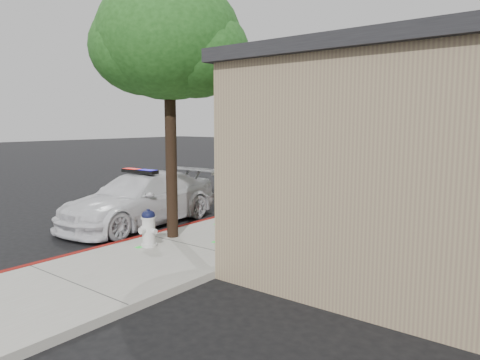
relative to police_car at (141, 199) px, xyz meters
name	(u,v)px	position (x,y,z in m)	size (l,w,h in m)	color
ground	(146,240)	(1.47, -1.08, -0.75)	(120.00, 120.00, 0.00)	black
sidewalk	(266,224)	(3.07, 1.92, -0.67)	(3.20, 60.00, 0.15)	gray
red_curb	(224,217)	(1.53, 1.92, -0.67)	(0.14, 60.00, 0.16)	maroon
police_car	(141,199)	(0.00, 0.00, 0.00)	(2.44, 5.28, 1.61)	white
fire_hydrant	(148,228)	(2.38, -1.74, -0.17)	(0.48, 0.42, 0.85)	white
street_tree_near	(169,44)	(2.18, -0.81, 4.01)	(3.53, 3.37, 6.18)	black
street_tree_mid	(328,83)	(2.37, 6.94, 3.65)	(2.95, 3.05, 5.64)	black
street_tree_far	(385,104)	(2.21, 13.34, 3.09)	(2.65, 2.66, 4.91)	black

